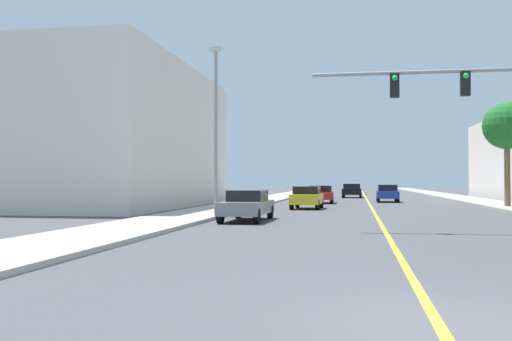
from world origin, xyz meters
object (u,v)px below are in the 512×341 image
car_yellow (307,197)px  car_red (321,194)px  street_lamp (216,122)px  car_blue (387,193)px  palm_far (507,127)px  car_gray (247,205)px  car_black (352,190)px

car_yellow → car_red: bearing=89.8°
street_lamp → car_blue: 23.70m
palm_far → car_red: 14.58m
car_yellow → car_red: car_yellow is taller
car_gray → car_blue: size_ratio=1.05×
street_lamp → palm_far: (16.20, 11.35, 0.54)m
street_lamp → car_black: bearing=79.2°
palm_far → car_blue: palm_far is taller
car_yellow → car_red: size_ratio=0.93×
car_blue → car_red: (-5.27, -3.44, -0.01)m
car_gray → car_blue: car_blue is taller
car_yellow → street_lamp: bearing=-111.3°
palm_far → car_blue: 13.02m
car_gray → car_red: 20.62m
palm_far → car_gray: bearing=-135.6°
car_black → car_blue: bearing=-74.9°
car_yellow → car_blue: 13.88m
street_lamp → car_black: size_ratio=1.91×
car_gray → car_black: bearing=-96.2°
car_black → car_yellow: bearing=-94.9°
car_gray → car_black: 36.11m
car_gray → palm_far: bearing=-134.9°
car_yellow → car_black: car_black is taller
car_blue → street_lamp: bearing=-112.5°
car_yellow → car_gray: car_yellow is taller
car_blue → car_red: bearing=-146.0°
car_blue → car_red: size_ratio=1.04×
palm_far → street_lamp: bearing=-145.0°
car_yellow → car_gray: size_ratio=0.84×
palm_far → car_yellow: bearing=-168.2°
palm_far → car_black: 24.50m
street_lamp → car_red: bearing=77.4°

